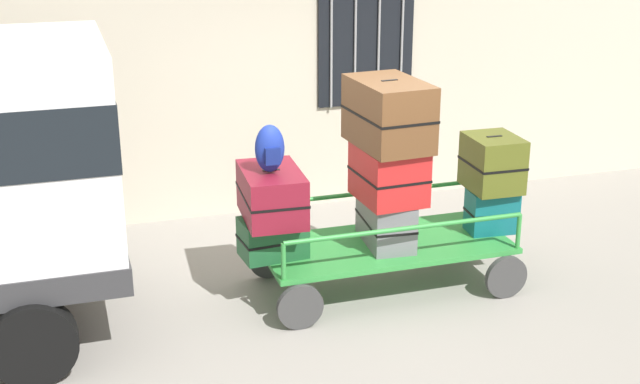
{
  "coord_description": "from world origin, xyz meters",
  "views": [
    {
      "loc": [
        -2.52,
        -7.14,
        3.76
      ],
      "look_at": [
        -0.27,
        -0.0,
        1.08
      ],
      "focal_mm": 47.88,
      "sensor_mm": 36.0,
      "label": 1
    }
  ],
  "objects_px": {
    "luggage_cart": "(385,251)",
    "suitcase_left_bottom": "(273,237)",
    "suitcase_midleft_middle": "(389,174)",
    "suitcase_left_middle": "(272,194)",
    "suitcase_midleft_bottom": "(386,221)",
    "suitcase_midleft_top": "(389,114)",
    "suitcase_center_bottom": "(492,211)",
    "suitcase_center_middle": "(493,163)",
    "backpack": "(270,149)"
  },
  "relations": [
    {
      "from": "suitcase_left_middle",
      "to": "suitcase_left_bottom",
      "type": "bearing_deg",
      "value": -90.0
    },
    {
      "from": "suitcase_left_bottom",
      "to": "suitcase_center_bottom",
      "type": "distance_m",
      "value": 2.26
    },
    {
      "from": "suitcase_midleft_middle",
      "to": "suitcase_center_bottom",
      "type": "distance_m",
      "value": 1.24
    },
    {
      "from": "suitcase_left_bottom",
      "to": "suitcase_midleft_top",
      "type": "height_order",
      "value": "suitcase_midleft_top"
    },
    {
      "from": "suitcase_midleft_top",
      "to": "suitcase_center_bottom",
      "type": "relative_size",
      "value": 1.85
    },
    {
      "from": "suitcase_midleft_bottom",
      "to": "suitcase_center_bottom",
      "type": "bearing_deg",
      "value": -2.28
    },
    {
      "from": "suitcase_midleft_middle",
      "to": "suitcase_center_bottom",
      "type": "bearing_deg",
      "value": -0.1
    },
    {
      "from": "suitcase_midleft_middle",
      "to": "suitcase_midleft_top",
      "type": "xyz_separation_m",
      "value": [
        0.0,
        0.05,
        0.58
      ]
    },
    {
      "from": "luggage_cart",
      "to": "suitcase_midleft_top",
      "type": "height_order",
      "value": "suitcase_midleft_top"
    },
    {
      "from": "suitcase_midleft_middle",
      "to": "suitcase_center_middle",
      "type": "distance_m",
      "value": 1.13
    },
    {
      "from": "suitcase_midleft_bottom",
      "to": "suitcase_midleft_top",
      "type": "relative_size",
      "value": 0.82
    },
    {
      "from": "suitcase_left_middle",
      "to": "suitcase_center_bottom",
      "type": "height_order",
      "value": "suitcase_left_middle"
    },
    {
      "from": "suitcase_midleft_top",
      "to": "suitcase_center_bottom",
      "type": "bearing_deg",
      "value": -2.48
    },
    {
      "from": "suitcase_midleft_bottom",
      "to": "backpack",
      "type": "height_order",
      "value": "backpack"
    },
    {
      "from": "suitcase_midleft_bottom",
      "to": "suitcase_center_bottom",
      "type": "relative_size",
      "value": 1.52
    },
    {
      "from": "suitcase_left_middle",
      "to": "backpack",
      "type": "bearing_deg",
      "value": -110.83
    },
    {
      "from": "luggage_cart",
      "to": "suitcase_midleft_bottom",
      "type": "xyz_separation_m",
      "value": [
        0.0,
        0.01,
        0.31
      ]
    },
    {
      "from": "suitcase_left_bottom",
      "to": "suitcase_midleft_middle",
      "type": "distance_m",
      "value": 1.25
    },
    {
      "from": "suitcase_left_bottom",
      "to": "backpack",
      "type": "height_order",
      "value": "backpack"
    },
    {
      "from": "suitcase_midleft_bottom",
      "to": "suitcase_center_middle",
      "type": "xyz_separation_m",
      "value": [
        1.13,
        0.01,
        0.48
      ]
    },
    {
      "from": "luggage_cart",
      "to": "suitcase_left_bottom",
      "type": "relative_size",
      "value": 3.9
    },
    {
      "from": "luggage_cart",
      "to": "suitcase_midleft_top",
      "type": "bearing_deg",
      "value": 90.0
    },
    {
      "from": "suitcase_midleft_bottom",
      "to": "suitcase_midleft_middle",
      "type": "height_order",
      "value": "suitcase_midleft_middle"
    },
    {
      "from": "luggage_cart",
      "to": "suitcase_center_bottom",
      "type": "height_order",
      "value": "suitcase_center_bottom"
    },
    {
      "from": "luggage_cart",
      "to": "suitcase_left_middle",
      "type": "relative_size",
      "value": 2.88
    },
    {
      "from": "suitcase_left_middle",
      "to": "suitcase_midleft_middle",
      "type": "height_order",
      "value": "suitcase_midleft_middle"
    },
    {
      "from": "suitcase_midleft_top",
      "to": "suitcase_midleft_middle",
      "type": "bearing_deg",
      "value": -90.0
    },
    {
      "from": "suitcase_left_bottom",
      "to": "suitcase_midleft_middle",
      "type": "height_order",
      "value": "suitcase_midleft_middle"
    },
    {
      "from": "suitcase_left_bottom",
      "to": "suitcase_midleft_middle",
      "type": "xyz_separation_m",
      "value": [
        1.13,
        -0.06,
        0.54
      ]
    },
    {
      "from": "suitcase_center_middle",
      "to": "suitcase_midleft_bottom",
      "type": "bearing_deg",
      "value": -179.52
    },
    {
      "from": "backpack",
      "to": "suitcase_left_bottom",
      "type": "bearing_deg",
      "value": 64.39
    },
    {
      "from": "suitcase_left_bottom",
      "to": "suitcase_center_middle",
      "type": "xyz_separation_m",
      "value": [
        2.26,
        -0.01,
        0.52
      ]
    },
    {
      "from": "suitcase_midleft_middle",
      "to": "suitcase_left_middle",
      "type": "bearing_deg",
      "value": 176.21
    },
    {
      "from": "suitcase_midleft_top",
      "to": "luggage_cart",
      "type": "bearing_deg",
      "value": -90.0
    },
    {
      "from": "luggage_cart",
      "to": "suitcase_midleft_middle",
      "type": "distance_m",
      "value": 0.81
    },
    {
      "from": "suitcase_center_bottom",
      "to": "suitcase_left_middle",
      "type": "bearing_deg",
      "value": 178.05
    },
    {
      "from": "suitcase_midleft_bottom",
      "to": "backpack",
      "type": "xyz_separation_m",
      "value": [
        -1.15,
        -0.03,
        0.84
      ]
    },
    {
      "from": "suitcase_center_bottom",
      "to": "suitcase_center_middle",
      "type": "bearing_deg",
      "value": 90.0
    },
    {
      "from": "suitcase_left_bottom",
      "to": "suitcase_center_middle",
      "type": "height_order",
      "value": "suitcase_center_middle"
    },
    {
      "from": "suitcase_left_bottom",
      "to": "suitcase_midleft_bottom",
      "type": "height_order",
      "value": "suitcase_midleft_bottom"
    },
    {
      "from": "suitcase_midleft_middle",
      "to": "suitcase_midleft_bottom",
      "type": "bearing_deg",
      "value": 90.0
    },
    {
      "from": "suitcase_midleft_top",
      "to": "suitcase_center_bottom",
      "type": "xyz_separation_m",
      "value": [
        1.13,
        -0.05,
        -1.08
      ]
    },
    {
      "from": "suitcase_midleft_middle",
      "to": "backpack",
      "type": "height_order",
      "value": "backpack"
    },
    {
      "from": "suitcase_left_middle",
      "to": "backpack",
      "type": "distance_m",
      "value": 0.46
    },
    {
      "from": "suitcase_center_middle",
      "to": "backpack",
      "type": "distance_m",
      "value": 2.31
    },
    {
      "from": "suitcase_center_middle",
      "to": "backpack",
      "type": "bearing_deg",
      "value": -179.05
    },
    {
      "from": "suitcase_left_middle",
      "to": "suitcase_midleft_top",
      "type": "relative_size",
      "value": 0.91
    },
    {
      "from": "suitcase_left_bottom",
      "to": "backpack",
      "type": "distance_m",
      "value": 0.89
    },
    {
      "from": "luggage_cart",
      "to": "suitcase_left_bottom",
      "type": "xyz_separation_m",
      "value": [
        -1.13,
        0.03,
        0.27
      ]
    },
    {
      "from": "luggage_cart",
      "to": "suitcase_left_bottom",
      "type": "distance_m",
      "value": 1.16
    }
  ]
}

